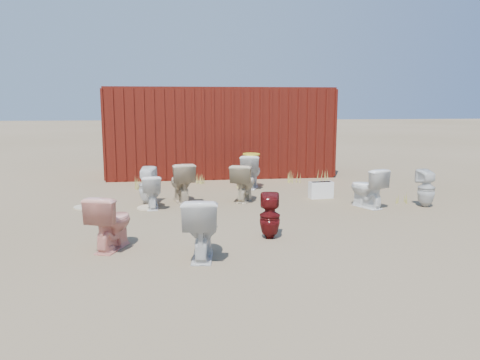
{
  "coord_description": "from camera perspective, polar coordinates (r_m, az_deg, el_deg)",
  "views": [
    {
      "loc": [
        -1.12,
        -8.03,
        1.97
      ],
      "look_at": [
        0.0,
        0.6,
        0.55
      ],
      "focal_mm": 35.0,
      "sensor_mm": 36.0,
      "label": 1
    }
  ],
  "objects": [
    {
      "name": "weed_clump_b",
      "position": [
        11.01,
        0.41,
        -0.29
      ],
      "size": [
        0.32,
        0.32,
        0.28
      ],
      "primitive_type": "cone",
      "color": "#9F993F",
      "rests_on": "ground"
    },
    {
      "name": "weed_clump_f",
      "position": [
        9.89,
        19.19,
        -2.11
      ],
      "size": [
        0.28,
        0.28,
        0.22
      ],
      "primitive_type": "cone",
      "color": "#9F993F",
      "rests_on": "ground"
    },
    {
      "name": "toilet_front_maroon",
      "position": [
        6.92,
        3.66,
        -4.4
      ],
      "size": [
        0.35,
        0.36,
        0.67
      ],
      "primitive_type": "imported",
      "rotation": [
        0.0,
        0.0,
        2.97
      ],
      "color": "#590F10",
      "rests_on": "ground"
    },
    {
      "name": "toilet_back_yellowlid",
      "position": [
        11.03,
        1.38,
        1.06
      ],
      "size": [
        0.65,
        0.87,
        0.79
      ],
      "primitive_type": "imported",
      "rotation": [
        0.0,
        0.0,
        2.85
      ],
      "color": "silver",
      "rests_on": "ground"
    },
    {
      "name": "weed_clump_c",
      "position": [
        11.62,
        10.04,
        0.26
      ],
      "size": [
        0.36,
        0.36,
        0.36
      ],
      "primitive_type": "cone",
      "color": "#9F993F",
      "rests_on": "ground"
    },
    {
      "name": "toilet_front_pink",
      "position": [
        6.64,
        -15.46,
        -4.93
      ],
      "size": [
        0.66,
        0.85,
        0.76
      ],
      "primitive_type": "imported",
      "rotation": [
        0.0,
        0.0,
        2.78
      ],
      "color": "#F19C8B",
      "rests_on": "ground"
    },
    {
      "name": "toilet_front_e",
      "position": [
        9.29,
        15.23,
        -0.92
      ],
      "size": [
        0.69,
        0.85,
        0.76
      ],
      "primitive_type": "imported",
      "rotation": [
        0.0,
        0.0,
        3.55
      ],
      "color": "white",
      "rests_on": "ground"
    },
    {
      "name": "loose_lid_far",
      "position": [
        9.45,
        -18.54,
        -3.18
      ],
      "size": [
        0.52,
        0.57,
        0.02
      ],
      "primitive_type": "ellipsoid",
      "rotation": [
        0.0,
        0.0,
        0.41
      ],
      "color": "beige",
      "rests_on": "ground"
    },
    {
      "name": "toilet_front_a",
      "position": [
        9.04,
        -10.67,
        -1.4
      ],
      "size": [
        0.39,
        0.65,
        0.64
      ],
      "primitive_type": "imported",
      "rotation": [
        0.0,
        0.0,
        3.18
      ],
      "color": "white",
      "rests_on": "ground"
    },
    {
      "name": "toilet_back_e",
      "position": [
        9.71,
        21.76,
        -0.94
      ],
      "size": [
        0.36,
        0.37,
        0.72
      ],
      "primitive_type": "imported",
      "rotation": [
        0.0,
        0.0,
        3.25
      ],
      "color": "silver",
      "rests_on": "ground"
    },
    {
      "name": "toilet_back_beige_right",
      "position": [
        9.53,
        0.46,
        -0.31
      ],
      "size": [
        0.68,
        0.86,
        0.77
      ],
      "primitive_type": "imported",
      "rotation": [
        0.0,
        0.0,
        2.77
      ],
      "color": "#C8B792",
      "rests_on": "ground"
    },
    {
      "name": "toilet_front_c",
      "position": [
        6.05,
        -4.73,
        -5.8
      ],
      "size": [
        0.54,
        0.84,
        0.81
      ],
      "primitive_type": "imported",
      "rotation": [
        0.0,
        0.0,
        3.02
      ],
      "color": "silver",
      "rests_on": "ground"
    },
    {
      "name": "ground",
      "position": [
        8.35,
        0.53,
        -4.39
      ],
      "size": [
        100.0,
        100.0,
        0.0
      ],
      "primitive_type": "plane",
      "color": "brown",
      "rests_on": "ground"
    },
    {
      "name": "shipping_container",
      "position": [
        13.3,
        -2.57,
        5.94
      ],
      "size": [
        6.0,
        2.4,
        2.4
      ],
      "primitive_type": "cube",
      "color": "#50100D",
      "rests_on": "ground"
    },
    {
      "name": "loose_tank",
      "position": [
        10.01,
        9.84,
        -1.2
      ],
      "size": [
        0.52,
        0.25,
        0.35
      ],
      "primitive_type": "cube",
      "rotation": [
        0.0,
        0.0,
        0.11
      ],
      "color": "white",
      "rests_on": "ground"
    },
    {
      "name": "toilet_back_a",
      "position": [
        9.43,
        -11.21,
        -0.67
      ],
      "size": [
        0.4,
        0.41,
        0.74
      ],
      "primitive_type": "imported",
      "rotation": [
        0.0,
        0.0,
        2.92
      ],
      "color": "white",
      "rests_on": "ground"
    },
    {
      "name": "yellow_lid",
      "position": [
        10.98,
        1.39,
        3.17
      ],
      "size": [
        0.4,
        0.5,
        0.02
      ],
      "primitive_type": "ellipsoid",
      "color": "yellow",
      "rests_on": "toilet_back_yellowlid"
    },
    {
      "name": "weed_clump_d",
      "position": [
        11.69,
        -5.07,
        0.12
      ],
      "size": [
        0.3,
        0.3,
        0.24
      ],
      "primitive_type": "cone",
      "color": "#9F993F",
      "rests_on": "ground"
    },
    {
      "name": "toilet_back_beige_left",
      "position": [
        9.54,
        -7.17,
        -0.26
      ],
      "size": [
        0.6,
        0.86,
        0.81
      ],
      "primitive_type": "imported",
      "rotation": [
        0.0,
        0.0,
        3.34
      ],
      "color": "beige",
      "rests_on": "ground"
    },
    {
      "name": "loose_lid_near",
      "position": [
        9.14,
        -11.18,
        -3.28
      ],
      "size": [
        0.54,
        0.6,
        0.02
      ],
      "primitive_type": "ellipsoid",
      "rotation": [
        0.0,
        0.0,
        -0.39
      ],
      "color": "beige",
      "rests_on": "ground"
    },
    {
      "name": "weed_clump_e",
      "position": [
        11.93,
        6.6,
        0.38
      ],
      "size": [
        0.34,
        0.34,
        0.28
      ],
      "primitive_type": "cone",
      "color": "#9F993F",
      "rests_on": "ground"
    },
    {
      "name": "weed_clump_a",
      "position": [
        11.16,
        -12.03,
        -0.3
      ],
      "size": [
        0.36,
        0.36,
        0.31
      ],
      "primitive_type": "cone",
      "color": "#9F993F",
      "rests_on": "ground"
    }
  ]
}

